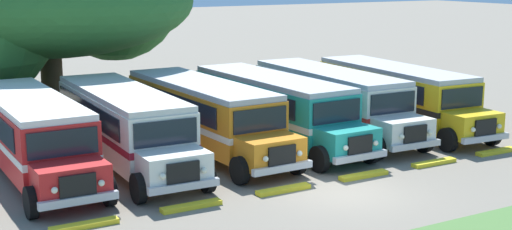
{
  "coord_description": "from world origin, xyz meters",
  "views": [
    {
      "loc": [
        -13.85,
        -18.17,
        7.32
      ],
      "look_at": [
        0.0,
        5.93,
        1.6
      ],
      "focal_mm": 49.85,
      "sensor_mm": 36.0,
      "label": 1
    }
  ],
  "objects_px": {
    "parked_bus_slot_0": "(31,131)",
    "parked_bus_slot_5": "(397,93)",
    "parked_bus_slot_3": "(274,106)",
    "parked_bus_slot_4": "(332,98)",
    "broad_shade_tree": "(35,1)",
    "parked_bus_slot_1": "(124,123)",
    "parked_bus_slot_2": "(204,113)"
  },
  "relations": [
    {
      "from": "parked_bus_slot_0",
      "to": "parked_bus_slot_2",
      "type": "relative_size",
      "value": 1.0
    },
    {
      "from": "parked_bus_slot_4",
      "to": "parked_bus_slot_5",
      "type": "relative_size",
      "value": 1.0
    },
    {
      "from": "parked_bus_slot_0",
      "to": "parked_bus_slot_3",
      "type": "relative_size",
      "value": 1.0
    },
    {
      "from": "parked_bus_slot_3",
      "to": "parked_bus_slot_5",
      "type": "xyz_separation_m",
      "value": [
        6.66,
        -0.23,
        0.0
      ]
    },
    {
      "from": "parked_bus_slot_2",
      "to": "parked_bus_slot_3",
      "type": "bearing_deg",
      "value": 85.65
    },
    {
      "from": "parked_bus_slot_1",
      "to": "parked_bus_slot_2",
      "type": "relative_size",
      "value": 1.0
    },
    {
      "from": "parked_bus_slot_2",
      "to": "parked_bus_slot_5",
      "type": "height_order",
      "value": "same"
    },
    {
      "from": "parked_bus_slot_0",
      "to": "broad_shade_tree",
      "type": "xyz_separation_m",
      "value": [
        2.94,
        11.14,
        4.18
      ]
    },
    {
      "from": "parked_bus_slot_0",
      "to": "parked_bus_slot_4",
      "type": "bearing_deg",
      "value": 90.12
    },
    {
      "from": "parked_bus_slot_0",
      "to": "parked_bus_slot_4",
      "type": "xyz_separation_m",
      "value": [
        13.41,
        0.1,
        0.0
      ]
    },
    {
      "from": "parked_bus_slot_0",
      "to": "parked_bus_slot_5",
      "type": "relative_size",
      "value": 0.99
    },
    {
      "from": "parked_bus_slot_1",
      "to": "parked_bus_slot_4",
      "type": "relative_size",
      "value": 1.0
    },
    {
      "from": "parked_bus_slot_1",
      "to": "broad_shade_tree",
      "type": "height_order",
      "value": "broad_shade_tree"
    },
    {
      "from": "parked_bus_slot_2",
      "to": "parked_bus_slot_3",
      "type": "height_order",
      "value": "same"
    },
    {
      "from": "parked_bus_slot_1",
      "to": "parked_bus_slot_5",
      "type": "distance_m",
      "value": 13.43
    },
    {
      "from": "parked_bus_slot_1",
      "to": "parked_bus_slot_3",
      "type": "xyz_separation_m",
      "value": [
        6.77,
        0.09,
        0.0
      ]
    },
    {
      "from": "parked_bus_slot_3",
      "to": "parked_bus_slot_4",
      "type": "distance_m",
      "value": 3.25
    },
    {
      "from": "parked_bus_slot_3",
      "to": "parked_bus_slot_4",
      "type": "height_order",
      "value": "same"
    },
    {
      "from": "parked_bus_slot_5",
      "to": "parked_bus_slot_4",
      "type": "bearing_deg",
      "value": -95.59
    },
    {
      "from": "parked_bus_slot_0",
      "to": "parked_bus_slot_4",
      "type": "distance_m",
      "value": 13.41
    },
    {
      "from": "parked_bus_slot_5",
      "to": "parked_bus_slot_2",
      "type": "bearing_deg",
      "value": -89.0
    },
    {
      "from": "parked_bus_slot_5",
      "to": "broad_shade_tree",
      "type": "xyz_separation_m",
      "value": [
        -13.9,
        11.57,
        4.18
      ]
    },
    {
      "from": "parked_bus_slot_1",
      "to": "parked_bus_slot_5",
      "type": "relative_size",
      "value": 1.0
    },
    {
      "from": "broad_shade_tree",
      "to": "parked_bus_slot_2",
      "type": "bearing_deg",
      "value": -70.57
    },
    {
      "from": "parked_bus_slot_2",
      "to": "parked_bus_slot_3",
      "type": "distance_m",
      "value": 3.29
    },
    {
      "from": "parked_bus_slot_0",
      "to": "parked_bus_slot_1",
      "type": "distance_m",
      "value": 3.42
    },
    {
      "from": "parked_bus_slot_3",
      "to": "broad_shade_tree",
      "type": "bearing_deg",
      "value": -149.09
    },
    {
      "from": "parked_bus_slot_0",
      "to": "parked_bus_slot_1",
      "type": "xyz_separation_m",
      "value": [
        3.41,
        -0.29,
        0.0
      ]
    },
    {
      "from": "parked_bus_slot_2",
      "to": "broad_shade_tree",
      "type": "distance_m",
      "value": 12.6
    },
    {
      "from": "parked_bus_slot_3",
      "to": "parked_bus_slot_4",
      "type": "bearing_deg",
      "value": 93.62
    },
    {
      "from": "parked_bus_slot_4",
      "to": "parked_bus_slot_3",
      "type": "bearing_deg",
      "value": -83.19
    },
    {
      "from": "parked_bus_slot_0",
      "to": "broad_shade_tree",
      "type": "height_order",
      "value": "broad_shade_tree"
    }
  ]
}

